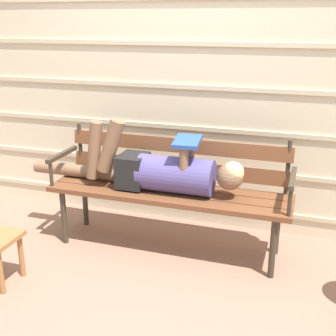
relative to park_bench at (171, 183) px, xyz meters
The scene contains 4 objects.
ground_plane 0.53m from the park_bench, 90.00° to the right, with size 12.00×12.00×0.00m, color #936B56.
house_siding 0.82m from the park_bench, 90.00° to the left, with size 4.88×0.08×2.34m.
park_bench is the anchor object (origin of this frame).
reclining_person 0.15m from the park_bench, 136.73° to the right, with size 1.72×0.27×0.54m.
Camera 1 is at (0.94, -2.82, 1.68)m, focal length 47.03 mm.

